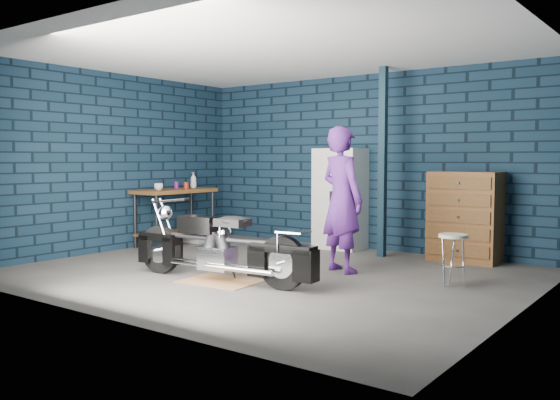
{
  "coord_description": "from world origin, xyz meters",
  "views": [
    {
      "loc": [
        4.4,
        -5.7,
        1.4
      ],
      "look_at": [
        -0.05,
        0.3,
        0.88
      ],
      "focal_mm": 38.0,
      "sensor_mm": 36.0,
      "label": 1
    }
  ],
  "objects_px": {
    "workbench": "(175,217)",
    "storage_bin": "(195,234)",
    "motorcycle": "(221,242)",
    "locker": "(340,199)",
    "tool_chest": "(465,217)",
    "shop_stool": "(453,260)",
    "person": "(342,200)"
  },
  "relations": [
    {
      "from": "storage_bin",
      "to": "shop_stool",
      "type": "xyz_separation_m",
      "value": [
        4.75,
        -0.79,
        0.15
      ]
    },
    {
      "from": "motorcycle",
      "to": "person",
      "type": "xyz_separation_m",
      "value": [
        0.81,
        1.32,
        0.44
      ]
    },
    {
      "from": "locker",
      "to": "shop_stool",
      "type": "distance_m",
      "value": 2.94
    },
    {
      "from": "motorcycle",
      "to": "tool_chest",
      "type": "relative_size",
      "value": 1.7
    },
    {
      "from": "person",
      "to": "motorcycle",
      "type": "bearing_deg",
      "value": 78.21
    },
    {
      "from": "motorcycle",
      "to": "locker",
      "type": "bearing_deg",
      "value": 89.3
    },
    {
      "from": "storage_bin",
      "to": "locker",
      "type": "relative_size",
      "value": 0.28
    },
    {
      "from": "motorcycle",
      "to": "person",
      "type": "bearing_deg",
      "value": 54.29
    },
    {
      "from": "locker",
      "to": "shop_stool",
      "type": "xyz_separation_m",
      "value": [
        2.41,
        -1.61,
        -0.49
      ]
    },
    {
      "from": "person",
      "to": "shop_stool",
      "type": "height_order",
      "value": "person"
    },
    {
      "from": "person",
      "to": "shop_stool",
      "type": "xyz_separation_m",
      "value": [
        1.41,
        0.01,
        -0.61
      ]
    },
    {
      "from": "workbench",
      "to": "person",
      "type": "xyz_separation_m",
      "value": [
        3.36,
        -0.38,
        0.44
      ]
    },
    {
      "from": "tool_chest",
      "to": "locker",
      "type": "bearing_deg",
      "value": 180.0
    },
    {
      "from": "shop_stool",
      "to": "tool_chest",
      "type": "bearing_deg",
      "value": 105.28
    },
    {
      "from": "workbench",
      "to": "locker",
      "type": "height_order",
      "value": "locker"
    },
    {
      "from": "motorcycle",
      "to": "storage_bin",
      "type": "bearing_deg",
      "value": 135.61
    },
    {
      "from": "workbench",
      "to": "storage_bin",
      "type": "xyz_separation_m",
      "value": [
        0.02,
        0.42,
        -0.32
      ]
    },
    {
      "from": "workbench",
      "to": "locker",
      "type": "bearing_deg",
      "value": 27.76
    },
    {
      "from": "tool_chest",
      "to": "motorcycle",
      "type": "bearing_deg",
      "value": -121.07
    },
    {
      "from": "person",
      "to": "locker",
      "type": "xyz_separation_m",
      "value": [
        -1.0,
        1.63,
        -0.12
      ]
    },
    {
      "from": "locker",
      "to": "tool_chest",
      "type": "distance_m",
      "value": 1.97
    },
    {
      "from": "person",
      "to": "storage_bin",
      "type": "relative_size",
      "value": 4.13
    },
    {
      "from": "locker",
      "to": "shop_stool",
      "type": "bearing_deg",
      "value": -33.83
    },
    {
      "from": "workbench",
      "to": "shop_stool",
      "type": "height_order",
      "value": "workbench"
    },
    {
      "from": "storage_bin",
      "to": "shop_stool",
      "type": "distance_m",
      "value": 4.82
    },
    {
      "from": "workbench",
      "to": "motorcycle",
      "type": "distance_m",
      "value": 3.07
    },
    {
      "from": "person",
      "to": "shop_stool",
      "type": "relative_size",
      "value": 3.12
    },
    {
      "from": "workbench",
      "to": "storage_bin",
      "type": "height_order",
      "value": "workbench"
    },
    {
      "from": "person",
      "to": "locker",
      "type": "distance_m",
      "value": 1.91
    },
    {
      "from": "workbench",
      "to": "tool_chest",
      "type": "distance_m",
      "value": 4.51
    },
    {
      "from": "workbench",
      "to": "shop_stool",
      "type": "distance_m",
      "value": 4.79
    },
    {
      "from": "storage_bin",
      "to": "shop_stool",
      "type": "height_order",
      "value": "shop_stool"
    }
  ]
}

